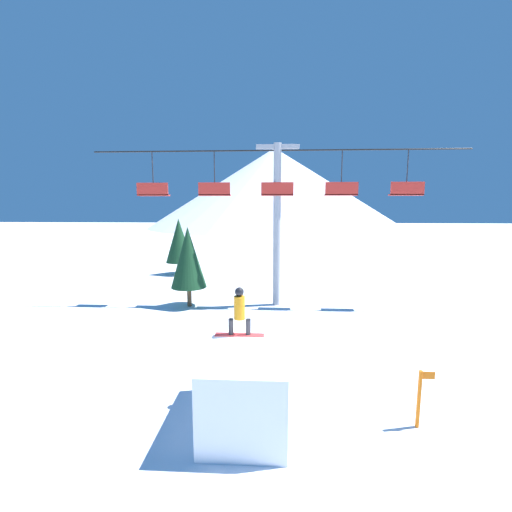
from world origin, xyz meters
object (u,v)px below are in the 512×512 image
Objects in this scene: snow_ramp at (246,385)px; pine_tree_near at (188,257)px; snowboarder at (239,311)px; trail_marker at (420,397)px.

snow_ramp is 0.70× the size of pine_tree_near.
snow_ramp is at bearing -74.03° from snowboarder.
pine_tree_near reaches higher than trail_marker.
snow_ramp is 4.53m from trail_marker.
pine_tree_near is at bearing 111.79° from snow_ramp.
pine_tree_near is at bearing 112.34° from snowboarder.
snowboarder is (-0.27, 0.95, 1.75)m from snow_ramp.
snowboarder is 10.34m from pine_tree_near.
trail_marker is at bearing -50.34° from pine_tree_near.
trail_marker is (8.73, -10.53, -2.02)m from pine_tree_near.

